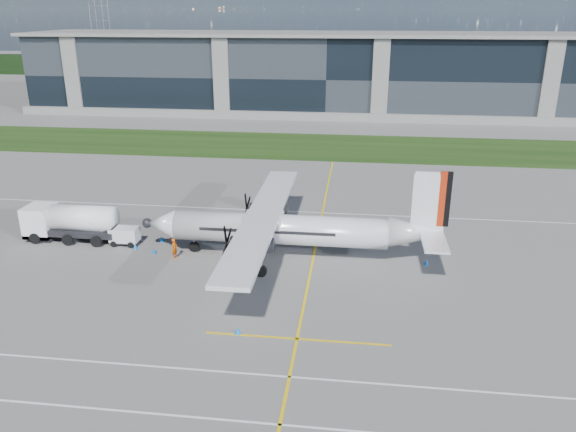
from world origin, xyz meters
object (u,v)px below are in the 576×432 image
at_px(turboprop_aircraft, 291,213).
at_px(safety_cone_nose_stbd, 162,239).
at_px(baggage_tug, 125,236).
at_px(safety_cone_nose_port, 154,251).
at_px(safety_cone_stbdwing, 281,203).
at_px(safety_cone_tail, 426,262).
at_px(fuel_tanker_truck, 65,222).
at_px(safety_cone_portwing, 238,330).
at_px(pylon_west, 100,25).
at_px(safety_cone_fwd, 135,246).
at_px(ground_crew_person, 174,247).

bearing_deg(turboprop_aircraft, safety_cone_nose_stbd, 171.41).
distance_m(baggage_tug, safety_cone_nose_port, 3.71).
xyz_separation_m(baggage_tug, safety_cone_stbdwing, (12.45, 12.35, -0.55)).
bearing_deg(safety_cone_nose_stbd, safety_cone_tail, -4.98).
height_order(fuel_tanker_truck, safety_cone_stbdwing, fuel_tanker_truck).
height_order(turboprop_aircraft, safety_cone_portwing, turboprop_aircraft).
relative_size(safety_cone_stbdwing, safety_cone_nose_stbd, 1.00).
distance_m(pylon_west, baggage_tug, 157.66).
relative_size(safety_cone_stbdwing, safety_cone_portwing, 1.00).
bearing_deg(safety_cone_stbdwing, safety_cone_nose_stbd, -129.72).
distance_m(safety_cone_stbdwing, safety_cone_fwd, 17.31).
xyz_separation_m(turboprop_aircraft, safety_cone_fwd, (-13.91, -0.05, -3.74)).
bearing_deg(safety_cone_nose_port, ground_crew_person, -19.64).
distance_m(safety_cone_stbdwing, safety_cone_nose_stbd, 14.73).
distance_m(safety_cone_nose_port, safety_cone_nose_stbd, 2.66).
bearing_deg(baggage_tug, turboprop_aircraft, -3.05).
bearing_deg(ground_crew_person, turboprop_aircraft, -63.53).
bearing_deg(safety_cone_nose_port, safety_cone_portwing, -49.88).
height_order(baggage_tug, safety_cone_portwing, baggage_tug).
xyz_separation_m(pylon_west, fuel_tanker_truck, (60.14, -142.09, -13.33)).
bearing_deg(ground_crew_person, safety_cone_tail, -68.97).
bearing_deg(turboprop_aircraft, safety_cone_stbdwing, 101.67).
height_order(pylon_west, safety_cone_nose_port, pylon_west).
bearing_deg(safety_cone_portwing, safety_cone_tail, 42.76).
xyz_separation_m(safety_cone_nose_port, safety_cone_portwing, (9.88, -11.72, 0.00)).
xyz_separation_m(safety_cone_tail, safety_cone_nose_stbd, (-23.46, 2.04, 0.00)).
bearing_deg(baggage_tug, safety_cone_stbdwing, 44.78).
distance_m(safety_cone_portwing, safety_cone_nose_stbd, 17.58).
xyz_separation_m(pylon_west, safety_cone_nose_stbd, (68.96, -141.48, -14.75)).
xyz_separation_m(turboprop_aircraft, safety_cone_nose_port, (-11.88, -0.81, -3.74)).
xyz_separation_m(turboprop_aircraft, safety_cone_nose_stbd, (-12.13, 1.83, -3.74)).
xyz_separation_m(baggage_tug, ground_crew_person, (5.40, -2.37, 0.23)).
relative_size(baggage_tug, ground_crew_person, 1.29).
relative_size(turboprop_aircraft, fuel_tanker_truck, 2.98).
height_order(pylon_west, fuel_tanker_truck, pylon_west).
bearing_deg(safety_cone_fwd, ground_crew_person, -20.11).
height_order(safety_cone_nose_port, safety_cone_portwing, same).
distance_m(baggage_tug, safety_cone_fwd, 1.61).
distance_m(ground_crew_person, safety_cone_nose_port, 2.37).
bearing_deg(safety_cone_tail, safety_cone_nose_port, -178.52).
distance_m(safety_cone_tail, safety_cone_fwd, 25.24).
distance_m(fuel_tanker_truck, safety_cone_portwing, 23.46).
height_order(baggage_tug, safety_cone_nose_stbd, baggage_tug).
height_order(ground_crew_person, safety_cone_fwd, ground_crew_person).
relative_size(ground_crew_person, safety_cone_stbdwing, 4.10).
relative_size(pylon_west, baggage_tug, 11.30).
relative_size(turboprop_aircraft, baggage_tug, 10.01).
height_order(turboprop_aircraft, baggage_tug, turboprop_aircraft).
bearing_deg(safety_cone_tail, safety_cone_fwd, 179.63).
bearing_deg(safety_cone_stbdwing, fuel_tanker_truck, -146.78).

